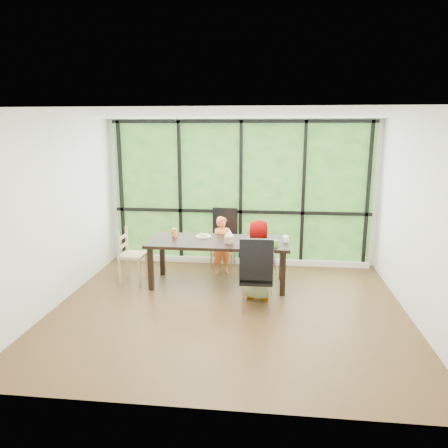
% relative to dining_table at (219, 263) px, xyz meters
% --- Properties ---
extents(ground, '(5.00, 5.00, 0.00)m').
position_rel_dining_table_xyz_m(ground, '(0.27, -0.98, -0.38)').
color(ground, black).
rests_on(ground, ground).
extents(back_wall, '(5.00, 0.00, 5.00)m').
position_rel_dining_table_xyz_m(back_wall, '(0.27, 1.27, 0.98)').
color(back_wall, silver).
rests_on(back_wall, ground).
extents(foliage_backdrop, '(4.80, 0.02, 2.65)m').
position_rel_dining_table_xyz_m(foliage_backdrop, '(0.27, 1.25, 0.98)').
color(foliage_backdrop, '#225420').
rests_on(foliage_backdrop, back_wall).
extents(window_mullions, '(4.80, 0.06, 2.65)m').
position_rel_dining_table_xyz_m(window_mullions, '(0.27, 1.21, 0.98)').
color(window_mullions, black).
rests_on(window_mullions, back_wall).
extents(window_sill, '(4.80, 0.12, 0.10)m').
position_rel_dining_table_xyz_m(window_sill, '(0.27, 1.17, -0.33)').
color(window_sill, silver).
rests_on(window_sill, ground).
extents(dining_table, '(2.32, 1.03, 0.75)m').
position_rel_dining_table_xyz_m(dining_table, '(0.00, 0.00, 0.00)').
color(dining_table, black).
rests_on(dining_table, ground).
extents(chair_window_leather, '(0.49, 0.49, 1.08)m').
position_rel_dining_table_xyz_m(chair_window_leather, '(-0.03, 0.94, 0.17)').
color(chair_window_leather, black).
rests_on(chair_window_leather, ground).
extents(chair_interior_leather, '(0.47, 0.47, 1.08)m').
position_rel_dining_table_xyz_m(chair_interior_leather, '(0.65, -0.90, 0.17)').
color(chair_interior_leather, black).
rests_on(chair_interior_leather, ground).
extents(chair_end_beech, '(0.42, 0.43, 0.90)m').
position_rel_dining_table_xyz_m(chair_end_beech, '(-1.46, 0.03, 0.08)').
color(chair_end_beech, tan).
rests_on(chair_end_beech, ground).
extents(child_toddler, '(0.44, 0.37, 1.03)m').
position_rel_dining_table_xyz_m(child_toddler, '(-0.00, 0.56, 0.14)').
color(child_toddler, orange).
rests_on(child_toddler, ground).
extents(child_older, '(0.63, 0.45, 1.21)m').
position_rel_dining_table_xyz_m(child_older, '(0.67, -0.52, 0.23)').
color(child_older, gray).
rests_on(child_older, ground).
extents(placemat, '(0.42, 0.30, 0.01)m').
position_rel_dining_table_xyz_m(placemat, '(0.62, -0.22, 0.38)').
color(placemat, tan).
rests_on(placemat, dining_table).
extents(plate_far, '(0.25, 0.25, 0.02)m').
position_rel_dining_table_xyz_m(plate_far, '(-0.29, 0.22, 0.38)').
color(plate_far, white).
rests_on(plate_far, dining_table).
extents(plate_near, '(0.28, 0.28, 0.02)m').
position_rel_dining_table_xyz_m(plate_near, '(0.61, -0.19, 0.38)').
color(plate_near, white).
rests_on(plate_near, dining_table).
extents(orange_cup, '(0.09, 0.09, 0.14)m').
position_rel_dining_table_xyz_m(orange_cup, '(-0.77, 0.18, 0.44)').
color(orange_cup, orange).
rests_on(orange_cup, dining_table).
extents(green_cup, '(0.07, 0.07, 0.11)m').
position_rel_dining_table_xyz_m(green_cup, '(0.92, -0.29, 0.43)').
color(green_cup, green).
rests_on(green_cup, dining_table).
extents(white_mug, '(0.09, 0.09, 0.09)m').
position_rel_dining_table_xyz_m(white_mug, '(1.08, 0.04, 0.42)').
color(white_mug, white).
rests_on(white_mug, dining_table).
extents(tissue_box, '(0.14, 0.14, 0.12)m').
position_rel_dining_table_xyz_m(tissue_box, '(0.19, -0.13, 0.43)').
color(tissue_box, tan).
rests_on(tissue_box, dining_table).
extents(crepe_rolls_far, '(0.15, 0.12, 0.04)m').
position_rel_dining_table_xyz_m(crepe_rolls_far, '(-0.29, 0.22, 0.41)').
color(crepe_rolls_far, tan).
rests_on(crepe_rolls_far, plate_far).
extents(crepe_rolls_near, '(0.15, 0.12, 0.04)m').
position_rel_dining_table_xyz_m(crepe_rolls_near, '(0.61, -0.19, 0.41)').
color(crepe_rolls_near, tan).
rests_on(crepe_rolls_near, plate_near).
extents(straw_white, '(0.01, 0.04, 0.20)m').
position_rel_dining_table_xyz_m(straw_white, '(-0.77, 0.18, 0.55)').
color(straw_white, white).
rests_on(straw_white, orange_cup).
extents(straw_pink, '(0.01, 0.04, 0.20)m').
position_rel_dining_table_xyz_m(straw_pink, '(0.92, -0.29, 0.52)').
color(straw_pink, pink).
rests_on(straw_pink, green_cup).
extents(tissue, '(0.12, 0.12, 0.11)m').
position_rel_dining_table_xyz_m(tissue, '(0.19, -0.13, 0.55)').
color(tissue, white).
rests_on(tissue, tissue_box).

